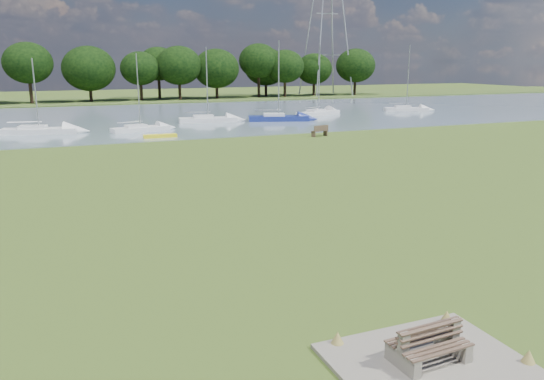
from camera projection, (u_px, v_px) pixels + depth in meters
name	position (u px, v px, depth m)	size (l,w,h in m)	color
ground	(233.00, 208.00, 24.37)	(220.00, 220.00, 0.00)	brown
river	(122.00, 119.00, 62.17)	(220.00, 40.00, 0.10)	gray
far_bank	(100.00, 101.00, 89.18)	(220.00, 20.00, 0.40)	#4C6626
concrete_pad	(427.00, 362.00, 11.76)	(4.20, 3.20, 0.10)	gray
bench_pair	(429.00, 345.00, 11.66)	(1.75, 1.09, 0.92)	gray
riverbank_bench	(320.00, 131.00, 47.31)	(1.71, 0.86, 1.01)	brown
kayak	(160.00, 136.00, 46.34)	(2.89, 0.67, 0.29)	yellow
tree_line	(35.00, 65.00, 80.71)	(123.95, 8.34, 10.10)	black
sailboat_0	(278.00, 116.00, 59.21)	(6.90, 3.71, 8.70)	navy
sailboat_1	(140.00, 127.00, 50.43)	(5.64, 2.66, 7.24)	white
sailboat_3	(38.00, 129.00, 48.83)	(6.95, 3.31, 6.78)	white
sailboat_5	(207.00, 118.00, 58.02)	(6.44, 2.63, 7.93)	white
sailboat_7	(406.00, 108.00, 70.93)	(5.95, 3.67, 8.59)	white
sailboat_8	(318.00, 112.00, 65.76)	(6.59, 4.24, 8.46)	white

